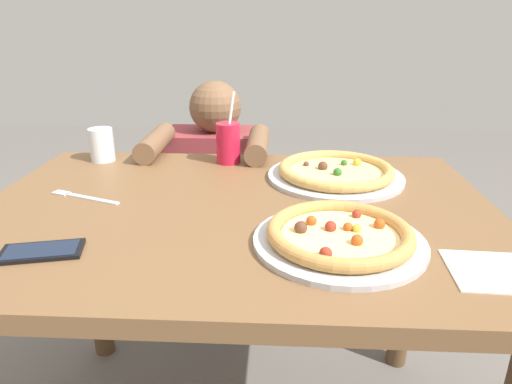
{
  "coord_description": "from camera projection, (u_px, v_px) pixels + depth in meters",
  "views": [
    {
      "loc": [
        0.1,
        -0.99,
        1.17
      ],
      "look_at": [
        0.05,
        0.02,
        0.78
      ],
      "focal_mm": 32.01,
      "sensor_mm": 36.0,
      "label": 1
    }
  ],
  "objects": [
    {
      "name": "dining_table",
      "position": [
        237.0,
        248.0,
        1.12
      ],
      "size": [
        1.23,
        0.87,
        0.75
      ],
      "color": "brown",
      "rests_on": "ground"
    },
    {
      "name": "pizza_near",
      "position": [
        339.0,
        236.0,
        0.9
      ],
      "size": [
        0.34,
        0.34,
        0.04
      ],
      "color": "#B7B7BC",
      "rests_on": "dining_table"
    },
    {
      "name": "pizza_far",
      "position": [
        336.0,
        172.0,
        1.26
      ],
      "size": [
        0.38,
        0.38,
        0.04
      ],
      "color": "#B7B7BC",
      "rests_on": "dining_table"
    },
    {
      "name": "drink_cup_colored",
      "position": [
        228.0,
        143.0,
        1.39
      ],
      "size": [
        0.07,
        0.07,
        0.22
      ],
      "color": "red",
      "rests_on": "dining_table"
    },
    {
      "name": "water_cup_clear",
      "position": [
        102.0,
        144.0,
        1.41
      ],
      "size": [
        0.07,
        0.07,
        0.1
      ],
      "color": "silver",
      "rests_on": "dining_table"
    },
    {
      "name": "paper_napkin",
      "position": [
        496.0,
        272.0,
        0.81
      ],
      "size": [
        0.17,
        0.15,
        0.0
      ],
      "primitive_type": "cube",
      "rotation": [
        0.0,
        0.0,
        -0.06
      ],
      "color": "white",
      "rests_on": "dining_table"
    },
    {
      "name": "fork",
      "position": [
        82.0,
        197.0,
        1.14
      ],
      "size": [
        0.2,
        0.09,
        0.0
      ],
      "color": "silver",
      "rests_on": "dining_table"
    },
    {
      "name": "cell_phone",
      "position": [
        42.0,
        251.0,
        0.87
      ],
      "size": [
        0.16,
        0.11,
        0.01
      ],
      "color": "black",
      "rests_on": "dining_table"
    },
    {
      "name": "diner_seated",
      "position": [
        218.0,
        214.0,
        1.82
      ],
      "size": [
        0.41,
        0.52,
        0.96
      ],
      "color": "#333847",
      "rests_on": "ground"
    }
  ]
}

